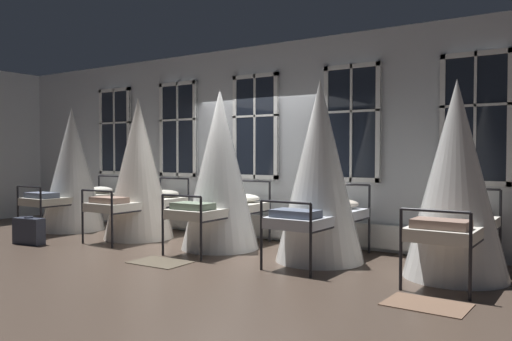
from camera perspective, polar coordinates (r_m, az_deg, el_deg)
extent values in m
plane|color=#4C3D33|center=(8.24, -4.67, -8.71)|extent=(23.84, 23.84, 0.00)
cube|color=silver|center=(9.16, 0.28, 3.13)|extent=(12.92, 0.10, 3.43)
cube|color=black|center=(11.48, -15.47, 4.21)|extent=(0.94, 0.02, 1.85)
cube|color=silver|center=(11.48, -15.43, -0.23)|extent=(0.94, 0.06, 0.07)
cube|color=silver|center=(11.56, -15.50, 8.62)|extent=(0.94, 0.06, 0.07)
cube|color=silver|center=(11.81, -16.86, 4.13)|extent=(0.07, 0.06, 1.85)
cube|color=silver|center=(11.16, -13.99, 4.29)|extent=(0.07, 0.06, 1.85)
cube|color=silver|center=(11.48, -15.47, 4.21)|extent=(0.04, 0.06, 1.85)
cube|color=silver|center=(11.49, -15.47, 5.13)|extent=(0.94, 0.06, 0.04)
cube|color=black|center=(10.19, -8.69, 4.57)|extent=(0.94, 0.02, 1.85)
cube|color=silver|center=(10.19, -8.67, -0.44)|extent=(0.94, 0.06, 0.07)
cube|color=silver|center=(10.27, -8.72, 9.53)|extent=(0.94, 0.06, 0.07)
cube|color=silver|center=(10.48, -10.46, 4.48)|extent=(0.07, 0.06, 1.85)
cube|color=silver|center=(9.90, -6.82, 4.65)|extent=(0.07, 0.06, 1.85)
cube|color=silver|center=(10.19, -8.69, 4.57)|extent=(0.04, 0.06, 1.85)
cube|color=silver|center=(10.20, -8.70, 5.60)|extent=(0.94, 0.06, 0.04)
cube|color=black|center=(9.07, -0.10, 4.92)|extent=(0.94, 0.02, 1.85)
cube|color=silver|center=(9.07, -0.10, -0.70)|extent=(0.94, 0.06, 0.07)
cube|color=silver|center=(9.17, -0.10, 10.48)|extent=(0.94, 0.06, 0.07)
cube|color=silver|center=(9.32, -2.34, 4.84)|extent=(0.07, 0.06, 1.85)
cube|color=silver|center=(8.84, 2.26, 5.00)|extent=(0.07, 0.06, 1.85)
cube|color=silver|center=(9.07, -0.10, 4.92)|extent=(0.04, 0.06, 1.85)
cube|color=silver|center=(9.09, -0.10, 6.09)|extent=(0.94, 0.06, 0.04)
cube|color=black|center=(8.22, 10.59, 5.21)|extent=(0.94, 0.02, 1.85)
cube|color=silver|center=(8.21, 10.56, -1.00)|extent=(0.94, 0.06, 0.07)
cube|color=silver|center=(8.32, 10.63, 11.34)|extent=(0.94, 0.06, 0.07)
cube|color=silver|center=(8.39, 7.84, 5.15)|extent=(0.07, 0.06, 1.85)
cube|color=silver|center=(8.06, 13.46, 5.26)|extent=(0.07, 0.06, 1.85)
cube|color=silver|center=(8.22, 10.59, 5.21)|extent=(0.04, 0.06, 1.85)
cube|color=silver|center=(8.23, 10.60, 6.50)|extent=(0.94, 0.06, 0.04)
cube|color=black|center=(7.70, 23.23, 5.32)|extent=(0.94, 0.02, 1.85)
cube|color=silver|center=(7.69, 23.15, -1.31)|extent=(0.94, 0.06, 0.07)
cube|color=silver|center=(7.80, 23.32, 11.85)|extent=(0.94, 0.06, 0.07)
cube|color=silver|center=(7.79, 20.07, 5.32)|extent=(0.07, 0.06, 1.85)
cube|color=silver|center=(7.63, 26.46, 5.31)|extent=(0.07, 0.06, 1.85)
cube|color=silver|center=(7.70, 23.23, 5.32)|extent=(0.04, 0.06, 1.85)
cube|color=silver|center=(7.71, 23.25, 6.69)|extent=(0.94, 0.06, 0.04)
cube|color=silver|center=(9.13, -0.17, -6.08)|extent=(7.87, 0.10, 0.36)
cylinder|color=black|center=(11.70, -17.09, -3.10)|extent=(0.04, 0.04, 1.04)
cylinder|color=black|center=(11.14, -14.75, -3.32)|extent=(0.04, 0.04, 1.04)
cylinder|color=black|center=(10.63, -25.00, -4.03)|extent=(0.04, 0.04, 0.91)
cylinder|color=black|center=(10.02, -22.85, -4.35)|extent=(0.04, 0.04, 0.91)
cylinder|color=black|center=(11.13, -20.86, -3.25)|extent=(0.05, 1.88, 0.03)
cylinder|color=black|center=(10.55, -18.58, -3.50)|extent=(0.05, 1.88, 0.03)
cylinder|color=black|center=(11.38, -15.97, -0.61)|extent=(0.72, 0.04, 0.03)
cylinder|color=black|center=(10.28, -23.99, -1.68)|extent=(0.72, 0.04, 0.03)
cube|color=#B7B2A3|center=(10.83, -19.75, -3.00)|extent=(0.76, 1.90, 0.14)
ellipsoid|color=silver|center=(11.25, -16.89, -2.08)|extent=(0.57, 0.41, 0.14)
cube|color=slate|center=(10.44, -22.77, -2.55)|extent=(0.61, 0.37, 0.10)
cone|color=white|center=(10.80, -19.79, 0.17)|extent=(1.24, 1.24, 2.43)
cylinder|color=black|center=(10.37, -10.58, -3.67)|extent=(0.04, 0.04, 1.04)
cylinder|color=black|center=(9.89, -7.53, -3.92)|extent=(0.04, 0.04, 1.04)
cylinder|color=black|center=(9.12, -18.76, -4.91)|extent=(0.04, 0.04, 0.91)
cylinder|color=black|center=(8.57, -15.75, -5.31)|extent=(0.04, 0.04, 0.91)
cylinder|color=black|center=(9.72, -14.41, -3.92)|extent=(0.04, 1.88, 0.03)
cylinder|color=black|center=(9.20, -11.34, -4.22)|extent=(0.04, 1.88, 0.03)
cylinder|color=black|center=(10.09, -9.11, -0.87)|extent=(0.72, 0.04, 0.03)
cylinder|color=black|center=(8.80, -17.33, -2.18)|extent=(0.72, 0.04, 0.03)
cube|color=silver|center=(9.45, -12.92, -3.64)|extent=(0.76, 1.90, 0.14)
ellipsoid|color=#B7B2A3|center=(9.93, -10.03, -2.54)|extent=(0.57, 0.40, 0.14)
cube|color=gray|center=(8.98, -16.04, -3.17)|extent=(0.61, 0.36, 0.10)
cone|color=silver|center=(9.41, -12.95, 0.27)|extent=(1.24, 1.24, 2.52)
cylinder|color=black|center=(9.21, -2.34, -4.34)|extent=(0.04, 0.04, 1.04)
cylinder|color=black|center=(8.81, 1.53, -4.62)|extent=(0.04, 0.04, 1.04)
cylinder|color=black|center=(7.76, -10.35, -6.01)|extent=(0.04, 0.04, 0.91)
cylinder|color=black|center=(7.29, -6.15, -6.50)|extent=(0.04, 0.04, 0.91)
cylinder|color=black|center=(8.46, -6.00, -4.72)|extent=(0.06, 1.88, 0.03)
cylinder|color=black|center=(8.03, -1.94, -5.07)|extent=(0.06, 1.88, 0.03)
cylinder|color=black|center=(8.96, -0.45, -1.19)|extent=(0.72, 0.04, 0.03)
cylinder|color=black|center=(7.47, -8.33, -2.82)|extent=(0.72, 0.04, 0.03)
cube|color=silver|center=(8.23, -4.02, -4.40)|extent=(0.77, 1.91, 0.14)
ellipsoid|color=silver|center=(8.78, -1.30, -3.08)|extent=(0.57, 0.41, 0.14)
cube|color=slate|center=(7.68, -7.05, -3.95)|extent=(0.61, 0.37, 0.10)
cone|color=white|center=(8.18, -4.03, 0.20)|extent=(1.24, 1.24, 2.55)
cylinder|color=black|center=(8.30, 7.84, -5.04)|extent=(0.04, 0.04, 1.04)
cylinder|color=black|center=(8.01, 12.50, -5.32)|extent=(0.04, 0.04, 1.04)
cylinder|color=black|center=(6.70, 0.59, -7.24)|extent=(0.04, 0.04, 0.91)
cylinder|color=black|center=(6.33, 6.11, -7.78)|extent=(0.04, 0.04, 0.91)
cylinder|color=black|center=(7.47, 4.61, -5.59)|extent=(0.06, 1.88, 0.03)
cylinder|color=black|center=(7.15, 9.69, -5.95)|extent=(0.06, 1.88, 0.03)
cylinder|color=black|center=(8.10, 10.15, -1.54)|extent=(0.72, 0.04, 0.03)
cylinder|color=black|center=(6.45, 3.28, -3.54)|extent=(0.72, 0.04, 0.03)
cube|color=silver|center=(7.29, 7.10, -5.22)|extent=(0.78, 1.91, 0.14)
ellipsoid|color=beige|center=(7.90, 9.42, -3.66)|extent=(0.57, 0.41, 0.14)
cube|color=slate|center=(6.69, 4.43, -4.81)|extent=(0.61, 0.37, 0.10)
cone|color=white|center=(7.24, 7.12, 0.02)|extent=(1.24, 1.24, 2.56)
cylinder|color=black|center=(7.72, 20.21, -5.66)|extent=(0.04, 0.04, 1.04)
cylinder|color=black|center=(7.58, 25.56, -5.86)|extent=(0.04, 0.04, 1.04)
cylinder|color=black|center=(5.94, 15.83, -8.48)|extent=(0.04, 0.04, 0.91)
cylinder|color=black|center=(5.76, 22.77, -8.88)|extent=(0.04, 0.04, 0.91)
cylinder|color=black|center=(6.81, 18.31, -6.40)|extent=(0.05, 1.88, 0.03)
cylinder|color=black|center=(6.66, 24.37, -6.67)|extent=(0.05, 1.88, 0.03)
cylinder|color=black|center=(7.59, 22.91, -1.89)|extent=(0.72, 0.04, 0.03)
cylinder|color=black|center=(5.78, 19.29, -4.27)|extent=(0.72, 0.04, 0.03)
cube|color=silver|center=(6.72, 21.31, -5.94)|extent=(0.77, 1.91, 0.14)
ellipsoid|color=beige|center=(7.38, 22.52, -4.17)|extent=(0.57, 0.41, 0.14)
cube|color=gray|center=(6.05, 19.91, -5.63)|extent=(0.61, 0.37, 0.10)
cone|color=white|center=(6.66, 21.37, -0.86)|extent=(1.24, 1.24, 2.42)
cube|color=brown|center=(7.34, -10.62, -10.02)|extent=(0.81, 0.58, 0.01)
cube|color=brown|center=(5.55, 18.48, -13.99)|extent=(0.82, 0.59, 0.01)
cube|color=#2D3342|center=(9.40, -23.98, -6.19)|extent=(0.58, 0.28, 0.44)
cube|color=tan|center=(9.47, -23.49, -6.13)|extent=(0.50, 0.08, 0.03)
torus|color=#2D3342|center=(9.37, -24.00, -4.77)|extent=(0.16, 0.16, 0.02)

